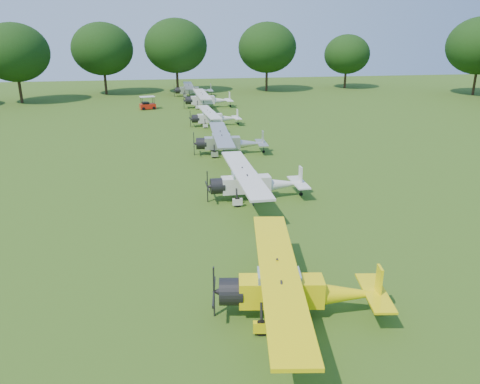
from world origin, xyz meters
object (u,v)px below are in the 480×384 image
object	(u,v)px
aircraft_3	(254,181)
golf_cart	(147,105)
aircraft_7	(192,89)
aircraft_2	(294,287)
aircraft_5	(213,117)
aircraft_4	(228,141)
aircraft_6	(206,99)

from	to	relation	value
aircraft_3	golf_cart	distance (m)	40.15
aircraft_7	golf_cart	distance (m)	14.39
aircraft_2	aircraft_3	distance (m)	14.00
golf_cart	aircraft_7	bearing A→B (deg)	45.75
aircraft_3	aircraft_5	world-z (taller)	aircraft_3
aircraft_7	golf_cart	size ratio (longest dim) A/B	4.42
aircraft_3	golf_cart	world-z (taller)	aircraft_3
aircraft_2	aircraft_4	size ratio (longest dim) A/B	1.05
aircraft_3	aircraft_6	distance (m)	39.42
aircraft_6	aircraft_7	distance (m)	12.33
aircraft_4	aircraft_6	size ratio (longest dim) A/B	0.96
aircraft_5	aircraft_7	bearing A→B (deg)	87.49
aircraft_7	aircraft_6	bearing A→B (deg)	-83.36
aircraft_3	aircraft_4	bearing A→B (deg)	89.11
aircraft_4	aircraft_5	world-z (taller)	aircraft_4
aircraft_3	aircraft_5	xyz separation A→B (m)	(0.06, 25.80, -0.16)
aircraft_7	golf_cart	xyz separation A→B (m)	(-7.33, -12.37, -0.61)
aircraft_2	aircraft_6	bearing A→B (deg)	96.87
aircraft_4	aircraft_5	size ratio (longest dim) A/B	1.12
aircraft_3	aircraft_4	size ratio (longest dim) A/B	1.01
aircraft_4	golf_cart	bearing A→B (deg)	108.79
aircraft_7	aircraft_4	bearing A→B (deg)	-88.27
aircraft_6	aircraft_3	bearing A→B (deg)	-92.09
aircraft_3	golf_cart	xyz separation A→B (m)	(-8.11, 39.32, -0.67)
aircraft_7	aircraft_3	bearing A→B (deg)	-88.43
aircraft_6	aircraft_5	bearing A→B (deg)	-93.20
aircraft_4	aircraft_5	distance (m)	13.44
aircraft_2	aircraft_5	xyz separation A→B (m)	(1.05, 39.77, -0.19)
aircraft_6	aircraft_7	bearing A→B (deg)	94.57
aircraft_3	aircraft_6	world-z (taller)	aircraft_6
aircraft_4	aircraft_7	bearing A→B (deg)	93.20
aircraft_4	aircraft_6	bearing A→B (deg)	90.97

